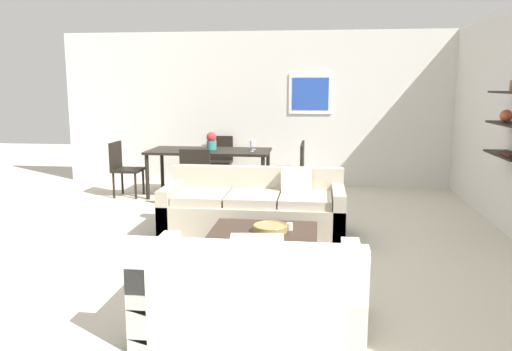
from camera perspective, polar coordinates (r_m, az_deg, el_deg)
ground_plane at (r=5.89m, az=-0.46°, el=-7.54°), size 18.00×18.00×0.00m
back_wall_unit at (r=9.11m, az=4.36°, el=7.37°), size 8.40×0.09×2.70m
sofa_beige at (r=6.13m, az=-0.16°, el=-3.99°), size 2.13×0.90×0.78m
loveseat_white at (r=3.80m, az=-0.48°, el=-13.06°), size 1.58×0.90×0.78m
coffee_table at (r=5.02m, az=0.78°, el=-8.43°), size 1.04×0.93×0.38m
decorative_bowl at (r=4.97m, az=1.60°, el=-5.86°), size 0.33×0.33×0.07m
candle_jar at (r=5.03m, az=3.77°, el=-5.70°), size 0.06×0.06×0.07m
dining_table at (r=8.25m, az=-5.23°, el=2.39°), size 1.94×0.89×0.75m
dining_chair_head at (r=9.10m, az=-4.08°, el=2.00°), size 0.44×0.44×0.88m
dining_chair_left_near at (r=8.49m, az=-14.63°, el=1.11°), size 0.44×0.44×0.88m
dining_chair_foot at (r=7.46m, az=-6.60°, el=0.16°), size 0.44×0.44×0.88m
dining_chair_right_far at (r=8.30m, az=4.43°, el=1.20°), size 0.44×0.44×0.88m
dining_chair_right_near at (r=7.90m, az=4.29°, el=0.76°), size 0.44×0.44×0.88m
wine_glass_right_far at (r=8.22m, az=-0.24°, el=3.65°), size 0.06×0.06×0.16m
wine_glass_right_near at (r=8.00m, az=-0.44°, el=3.58°), size 0.07×0.07×0.18m
wine_glass_head at (r=8.61m, az=-4.71°, el=3.94°), size 0.06×0.06×0.16m
centerpiece_vase at (r=8.27m, az=-4.99°, el=3.87°), size 0.16×0.16×0.28m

